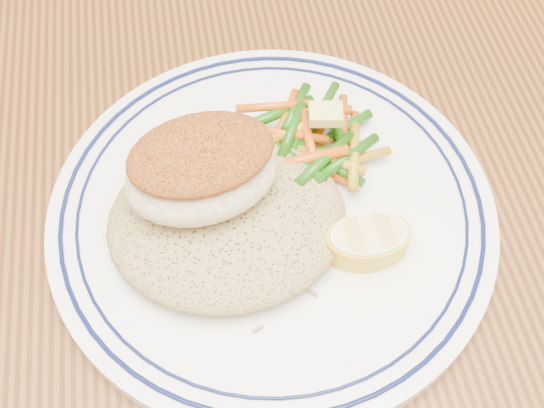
{
  "coord_description": "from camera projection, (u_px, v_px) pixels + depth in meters",
  "views": [
    {
      "loc": [
        -0.05,
        -0.22,
        1.14
      ],
      "look_at": [
        -0.01,
        0.03,
        0.77
      ],
      "focal_mm": 45.0,
      "sensor_mm": 36.0,
      "label": 1
    }
  ],
  "objects": [
    {
      "name": "dining_table",
      "position": [
        290.0,
        314.0,
        0.53
      ],
      "size": [
        1.5,
        0.9,
        0.75
      ],
      "color": "#46250E",
      "rests_on": "ground"
    },
    {
      "name": "fish_fillet",
      "position": [
        201.0,
        170.0,
        0.41
      ],
      "size": [
        0.1,
        0.08,
        0.05
      ],
      "color": "#F5EBCA",
      "rests_on": "rice_pilaf"
    },
    {
      "name": "rice_pilaf",
      "position": [
        227.0,
        216.0,
        0.43
      ],
      "size": [
        0.15,
        0.14,
        0.03
      ],
      "primitive_type": "ellipsoid",
      "color": "olive",
      "rests_on": "plate"
    },
    {
      "name": "lemon_wedge",
      "position": [
        368.0,
        240.0,
        0.42
      ],
      "size": [
        0.05,
        0.05,
        0.02
      ],
      "color": "yellow",
      "rests_on": "plate"
    },
    {
      "name": "plate",
      "position": [
        272.0,
        213.0,
        0.46
      ],
      "size": [
        0.3,
        0.3,
        0.02
      ],
      "color": "white",
      "rests_on": "dining_table"
    },
    {
      "name": "vegetable_pile",
      "position": [
        315.0,
        144.0,
        0.47
      ],
      "size": [
        0.1,
        0.1,
        0.03
      ],
      "color": "#A97D12",
      "rests_on": "plate"
    },
    {
      "name": "butter_pat",
      "position": [
        326.0,
        114.0,
        0.46
      ],
      "size": [
        0.02,
        0.02,
        0.01
      ],
      "primitive_type": "cube",
      "rotation": [
        0.0,
        0.0,
        -0.16
      ],
      "color": "#D9CF6A",
      "rests_on": "vegetable_pile"
    }
  ]
}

